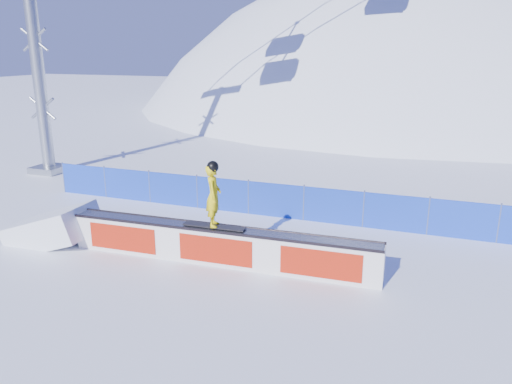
% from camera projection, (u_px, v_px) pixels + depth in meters
% --- Properties ---
extents(ground, '(160.00, 160.00, 0.00)m').
position_uv_depth(ground, '(296.00, 280.00, 12.62)').
color(ground, white).
rests_on(ground, ground).
extents(snow_hill, '(64.00, 64.00, 64.00)m').
position_uv_depth(snow_hill, '(394.00, 268.00, 55.53)').
color(snow_hill, white).
rests_on(snow_hill, ground).
extents(safety_fence, '(22.05, 0.05, 1.30)m').
position_uv_depth(safety_fence, '(333.00, 206.00, 16.51)').
color(safety_fence, '#173AB8').
rests_on(safety_fence, ground).
extents(rail_box, '(8.72, 0.92, 1.04)m').
position_uv_depth(rail_box, '(219.00, 246.00, 13.47)').
color(rail_box, white).
rests_on(rail_box, ground).
extents(snow_ramp, '(2.69, 1.74, 1.64)m').
position_uv_depth(snow_ramp, '(54.00, 240.00, 15.23)').
color(snow_ramp, white).
rests_on(snow_ramp, ground).
extents(snowboarder, '(1.74, 0.71, 1.81)m').
position_uv_depth(snowboarder, '(213.00, 195.00, 13.12)').
color(snowboarder, black).
rests_on(snowboarder, rail_box).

